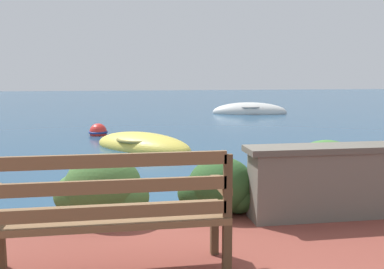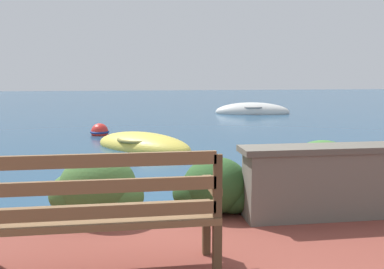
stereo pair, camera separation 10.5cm
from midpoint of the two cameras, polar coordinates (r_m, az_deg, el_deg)
The scene contains 9 objects.
ground_plane at distance 5.07m, azimuth 2.52°, elevation -11.13°, with size 80.00×80.00×0.00m.
park_bench at distance 3.12m, azimuth -11.88°, elevation -9.98°, with size 1.70×0.48×0.93m.
stone_wall at distance 4.71m, azimuth 21.11°, elevation -5.63°, with size 2.45×0.39×0.74m.
hedge_clump_left at distance 4.46m, azimuth -12.58°, elevation -7.23°, with size 0.96×0.69×0.65m.
hedge_clump_centre at distance 4.51m, azimuth 3.04°, elevation -7.22°, with size 0.87×0.62×0.59m.
hedge_clump_right at distance 5.00m, azimuth 16.70°, elevation -5.36°, with size 1.06×0.76×0.72m.
rowboat_nearest at distance 9.75m, azimuth -6.93°, elevation -1.51°, with size 2.66×2.72×0.63m.
rowboat_mid at distance 18.39m, azimuth 7.52°, elevation 3.00°, with size 3.32×1.85×0.83m.
mooring_buoy at distance 12.05m, azimuth -12.64°, elevation 0.31°, with size 0.53×0.53×0.48m.
Camera 1 is at (-1.03, -4.68, 1.66)m, focal length 40.00 mm.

